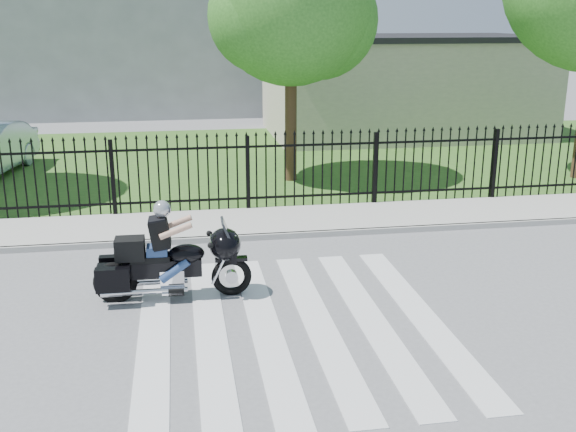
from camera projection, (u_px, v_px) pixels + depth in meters
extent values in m
plane|color=slate|center=(292.00, 325.00, 9.94)|extent=(120.00, 120.00, 0.00)
cube|color=#ADAAA3|center=(253.00, 223.00, 14.65)|extent=(40.00, 2.00, 0.12)
cube|color=#ADAAA3|center=(259.00, 237.00, 13.70)|extent=(40.00, 0.12, 0.12)
cube|color=#2E5A1F|center=(228.00, 160.00, 21.29)|extent=(40.00, 12.00, 0.02)
cube|color=black|center=(248.00, 198.00, 15.51)|extent=(26.00, 0.04, 0.05)
cube|color=black|center=(247.00, 147.00, 15.17)|extent=(26.00, 0.04, 0.05)
cylinder|color=#382316|center=(291.00, 105.00, 18.09)|extent=(0.32, 0.32, 4.16)
sphere|color=#29621C|center=(291.00, 4.00, 17.35)|extent=(4.20, 4.20, 4.20)
cube|color=beige|center=(402.00, 88.00, 25.66)|extent=(10.00, 6.00, 3.50)
cube|color=black|center=(405.00, 38.00, 25.14)|extent=(10.20, 6.20, 0.20)
torus|color=black|center=(232.00, 276.00, 10.94)|extent=(0.66, 0.14, 0.65)
torus|color=black|center=(115.00, 283.00, 10.69)|extent=(0.69, 0.16, 0.69)
cube|color=black|center=(163.00, 268.00, 10.73)|extent=(1.24, 0.25, 0.28)
ellipsoid|color=black|center=(186.00, 254.00, 10.72)|extent=(0.59, 0.39, 0.31)
cube|color=black|center=(150.00, 258.00, 10.65)|extent=(0.62, 0.31, 0.09)
cube|color=silver|center=(172.00, 277.00, 10.80)|extent=(0.38, 0.29, 0.28)
ellipsoid|color=black|center=(225.00, 244.00, 10.77)|extent=(0.52, 0.69, 0.51)
cube|color=black|center=(130.00, 249.00, 10.56)|extent=(0.46, 0.37, 0.34)
cube|color=navy|center=(157.00, 251.00, 10.64)|extent=(0.33, 0.29, 0.17)
sphere|color=#B2B6BA|center=(162.00, 209.00, 10.46)|extent=(0.27, 0.27, 0.27)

